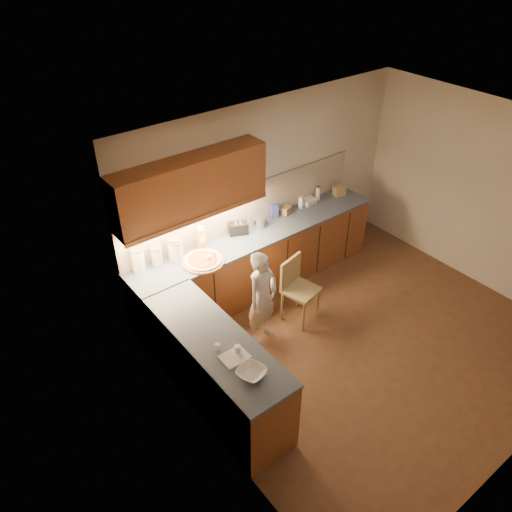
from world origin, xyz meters
The scene contains 24 objects.
room centered at (0.00, 0.00, 1.68)m, with size 4.54×4.50×2.62m.
l_counter centered at (-0.92, 1.25, 0.46)m, with size 3.77×2.62×0.92m.
backsplash centered at (-0.38, 1.99, 1.21)m, with size 3.75×0.02×0.58m, color #B8A68F.
upper_cabinets centered at (-1.27, 1.82, 1.85)m, with size 1.95×0.36×0.73m.
pizza_on_board centered at (-1.33, 1.59, 0.94)m, with size 0.53×0.53×0.21m.
child centered at (-0.97, 0.86, 0.64)m, with size 0.47×0.31×1.28m, color silver.
wooden_chair centered at (-0.37, 0.90, 0.52)m, with size 0.48×0.48×0.89m.
mixing_bowl centered at (-1.95, -0.22, 0.95)m, with size 0.26×0.26×0.06m, color silver.
canister_a centered at (-2.03, 1.90, 1.09)m, with size 0.16×0.16×0.33m.
canister_b centered at (-1.79, 1.89, 1.05)m, with size 0.15×0.15×0.26m.
canister_c centered at (-1.57, 1.86, 1.07)m, with size 0.16×0.16×0.30m.
canister_d centered at (-1.54, 1.83, 1.05)m, with size 0.16×0.16×0.26m.
oil_jug centered at (-1.16, 1.88, 1.06)m, with size 0.10×0.08×0.31m.
toaster centered at (-0.60, 1.85, 1.00)m, with size 0.29×0.23×0.17m.
steel_pot centered at (-0.27, 1.82, 0.99)m, with size 0.18×0.18×0.14m.
blue_box centered at (0.06, 1.89, 1.02)m, with size 0.10×0.07×0.20m, color #33439A.
card_box_a centered at (0.25, 1.87, 0.97)m, with size 0.15×0.11×0.11m, color #A07A56.
white_bottle centered at (0.53, 1.86, 1.01)m, with size 0.06×0.06×0.17m, color white.
flat_pack centered at (0.70, 1.88, 0.96)m, with size 0.20×0.14×0.08m, color white.
tall_jar centered at (0.89, 1.88, 1.03)m, with size 0.07×0.07×0.22m.
card_box_b centered at (1.26, 1.80, 0.99)m, with size 0.17×0.13×0.13m, color #A38557.
dough_cloth centered at (-1.95, 0.06, 0.93)m, with size 0.27×0.21×0.02m, color silver.
spice_jar_a centered at (-2.02, 0.25, 0.96)m, with size 0.06×0.06×0.08m, color white.
spice_jar_b centered at (-1.88, 0.10, 0.96)m, with size 0.06×0.06×0.08m, color white.
Camera 1 is at (-3.86, -2.75, 4.53)m, focal length 35.00 mm.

